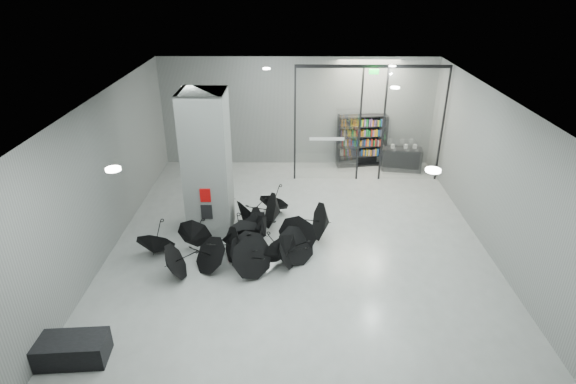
{
  "coord_description": "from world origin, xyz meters",
  "views": [
    {
      "loc": [
        -0.2,
        -9.68,
        6.82
      ],
      "look_at": [
        -0.3,
        1.5,
        1.4
      ],
      "focal_mm": 29.02,
      "sensor_mm": 36.0,
      "label": 1
    }
  ],
  "objects_px": {
    "column": "(207,164)",
    "bench": "(66,350)",
    "bookshelf": "(362,141)",
    "shop_counter": "(402,159)",
    "umbrella_cluster": "(252,239)"
  },
  "relations": [
    {
      "from": "column",
      "to": "umbrella_cluster",
      "type": "bearing_deg",
      "value": -41.63
    },
    {
      "from": "bookshelf",
      "to": "umbrella_cluster",
      "type": "bearing_deg",
      "value": -131.47
    },
    {
      "from": "bench",
      "to": "bookshelf",
      "type": "height_order",
      "value": "bookshelf"
    },
    {
      "from": "column",
      "to": "bookshelf",
      "type": "bearing_deg",
      "value": 44.13
    },
    {
      "from": "bookshelf",
      "to": "shop_counter",
      "type": "xyz_separation_m",
      "value": [
        1.46,
        -0.43,
        -0.56
      ]
    },
    {
      "from": "column",
      "to": "shop_counter",
      "type": "height_order",
      "value": "column"
    },
    {
      "from": "bench",
      "to": "shop_counter",
      "type": "height_order",
      "value": "shop_counter"
    },
    {
      "from": "shop_counter",
      "to": "umbrella_cluster",
      "type": "relative_size",
      "value": 0.26
    },
    {
      "from": "bench",
      "to": "umbrella_cluster",
      "type": "bearing_deg",
      "value": 46.26
    },
    {
      "from": "bench",
      "to": "umbrella_cluster",
      "type": "height_order",
      "value": "umbrella_cluster"
    },
    {
      "from": "bookshelf",
      "to": "shop_counter",
      "type": "bearing_deg",
      "value": -25.83
    },
    {
      "from": "column",
      "to": "umbrella_cluster",
      "type": "relative_size",
      "value": 0.73
    },
    {
      "from": "bookshelf",
      "to": "umbrella_cluster",
      "type": "distance_m",
      "value": 6.93
    },
    {
      "from": "column",
      "to": "bench",
      "type": "distance_m",
      "value": 5.72
    },
    {
      "from": "bench",
      "to": "umbrella_cluster",
      "type": "distance_m",
      "value": 5.12
    }
  ]
}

